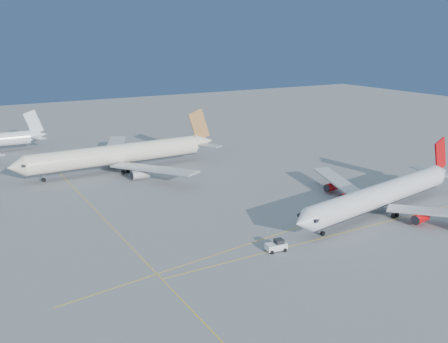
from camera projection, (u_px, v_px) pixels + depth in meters
ground at (290, 217)px, 122.60m from camera, size 500.00×500.00×0.00m
taxiway_lines at (225, 220)px, 120.81m from camera, size 118.86×140.00×0.02m
airliner_virgin at (383, 194)px, 124.60m from camera, size 64.16×57.00×15.88m
airliner_etihad at (121, 154)px, 163.41m from camera, size 69.98×64.72×18.28m
pushback_tug at (277, 246)px, 103.45m from camera, size 4.59×3.14×2.44m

